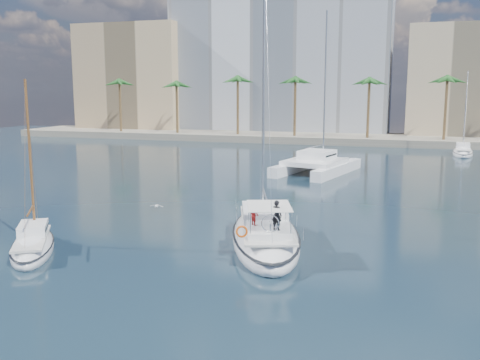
% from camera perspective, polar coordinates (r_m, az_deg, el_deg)
% --- Properties ---
extents(ground, '(160.00, 160.00, 0.00)m').
position_cam_1_polar(ground, '(36.66, -2.82, -4.79)').
color(ground, black).
rests_on(ground, ground).
extents(quay, '(120.00, 14.00, 1.20)m').
position_cam_1_polar(quay, '(95.49, 9.86, 4.42)').
color(quay, gray).
rests_on(quay, ground).
extents(building_modern, '(42.00, 16.00, 28.00)m').
position_cam_1_polar(building_modern, '(109.15, 4.52, 12.22)').
color(building_modern, white).
rests_on(building_modern, ground).
extents(building_tan_left, '(22.00, 14.00, 22.00)m').
position_cam_1_polar(building_tan_left, '(115.82, -10.84, 10.45)').
color(building_tan_left, tan).
rests_on(building_tan_left, ground).
extents(building_beige, '(20.00, 14.00, 20.00)m').
position_cam_1_polar(building_beige, '(103.78, 22.99, 9.41)').
color(building_beige, beige).
rests_on(building_beige, ground).
extents(palm_left, '(3.60, 3.60, 12.30)m').
position_cam_1_polar(palm_left, '(101.47, -10.00, 10.20)').
color(palm_left, brown).
rests_on(palm_left, ground).
extents(palm_centre, '(3.60, 3.60, 12.30)m').
position_cam_1_polar(palm_centre, '(91.15, 9.71, 10.27)').
color(palm_centre, brown).
rests_on(palm_centre, ground).
extents(main_sloop, '(7.60, 12.95, 18.32)m').
position_cam_1_polar(main_sloop, '(32.01, 2.72, -5.93)').
color(main_sloop, white).
rests_on(main_sloop, ground).
extents(small_sloop, '(5.71, 7.28, 10.31)m').
position_cam_1_polar(small_sloop, '(32.71, -21.23, -6.53)').
color(small_sloop, white).
rests_on(small_sloop, ground).
extents(catamaran, '(8.67, 13.12, 17.56)m').
position_cam_1_polar(catamaran, '(59.36, 8.14, 1.85)').
color(catamaran, white).
rests_on(catamaran, ground).
extents(seagull, '(1.09, 0.47, 0.20)m').
position_cam_1_polar(seagull, '(40.99, -8.87, -2.75)').
color(seagull, silver).
rests_on(seagull, ground).
extents(moored_yacht_a, '(3.37, 9.52, 11.90)m').
position_cam_1_polar(moored_yacht_a, '(81.21, 22.65, 2.48)').
color(moored_yacht_a, white).
rests_on(moored_yacht_a, ground).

